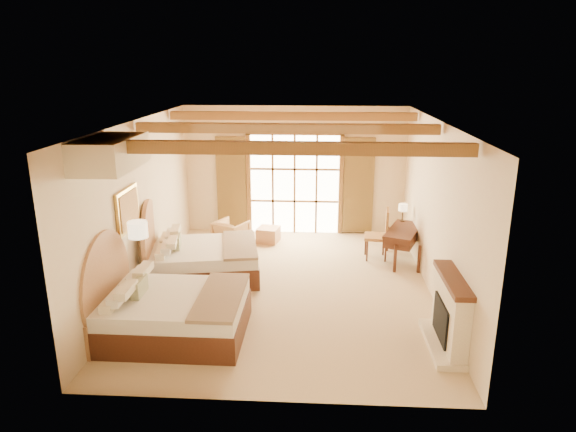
# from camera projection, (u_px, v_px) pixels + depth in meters

# --- Properties ---
(floor) EXTENTS (7.00, 7.00, 0.00)m
(floor) POSITION_uv_depth(u_px,v_px,m) (286.00, 288.00, 9.96)
(floor) COLOR #D0B38B
(floor) RESTS_ON ground
(wall_back) EXTENTS (5.50, 0.00, 5.50)m
(wall_back) POSITION_uv_depth(u_px,v_px,m) (295.00, 171.00, 12.85)
(wall_back) COLOR beige
(wall_back) RESTS_ON ground
(wall_left) EXTENTS (0.00, 7.00, 7.00)m
(wall_left) POSITION_uv_depth(u_px,v_px,m) (141.00, 206.00, 9.66)
(wall_left) COLOR beige
(wall_left) RESTS_ON ground
(wall_right) EXTENTS (0.00, 7.00, 7.00)m
(wall_right) POSITION_uv_depth(u_px,v_px,m) (436.00, 211.00, 9.35)
(wall_right) COLOR beige
(wall_right) RESTS_ON ground
(ceiling) EXTENTS (7.00, 7.00, 0.00)m
(ceiling) POSITION_uv_depth(u_px,v_px,m) (286.00, 121.00, 9.05)
(ceiling) COLOR #B66634
(ceiling) RESTS_ON ground
(ceiling_beams) EXTENTS (5.39, 4.60, 0.18)m
(ceiling_beams) POSITION_uv_depth(u_px,v_px,m) (286.00, 128.00, 9.08)
(ceiling_beams) COLOR brown
(ceiling_beams) RESTS_ON ceiling
(french_doors) EXTENTS (3.95, 0.08, 2.60)m
(french_doors) POSITION_uv_depth(u_px,v_px,m) (295.00, 185.00, 12.90)
(french_doors) COLOR white
(french_doors) RESTS_ON ground
(fireplace) EXTENTS (0.46, 1.40, 1.16)m
(fireplace) POSITION_uv_depth(u_px,v_px,m) (449.00, 316.00, 7.76)
(fireplace) COLOR #F3E8BD
(fireplace) RESTS_ON ground
(painting) EXTENTS (0.06, 0.95, 0.75)m
(painting) POSITION_uv_depth(u_px,v_px,m) (128.00, 210.00, 8.90)
(painting) COLOR gold
(painting) RESTS_ON wall_left
(canopy_valance) EXTENTS (0.70, 1.40, 0.45)m
(canopy_valance) POSITION_uv_depth(u_px,v_px,m) (110.00, 153.00, 7.34)
(canopy_valance) COLOR beige
(canopy_valance) RESTS_ON ceiling
(bed_near) EXTENTS (2.26, 1.77, 1.49)m
(bed_near) POSITION_uv_depth(u_px,v_px,m) (163.00, 308.00, 8.14)
(bed_near) COLOR #4B2619
(bed_near) RESTS_ON floor
(bed_far) EXTENTS (2.45, 2.00, 1.44)m
(bed_far) POSITION_uv_depth(u_px,v_px,m) (196.00, 257.00, 10.36)
(bed_far) COLOR #4B2619
(bed_far) RESTS_ON floor
(nightstand) EXTENTS (0.53, 0.53, 0.53)m
(nightstand) POSITION_uv_depth(u_px,v_px,m) (146.00, 294.00, 9.08)
(nightstand) COLOR #4B2619
(nightstand) RESTS_ON floor
(floor_lamp) EXTENTS (0.34, 0.34, 1.58)m
(floor_lamp) POSITION_uv_depth(u_px,v_px,m) (138.00, 235.00, 8.84)
(floor_lamp) COLOR #36281A
(floor_lamp) RESTS_ON floor
(armchair) EXTENTS (0.93, 0.93, 0.64)m
(armchair) POSITION_uv_depth(u_px,v_px,m) (231.00, 234.00, 12.12)
(armchair) COLOR tan
(armchair) RESTS_ON floor
(ottoman) EXTENTS (0.59, 0.59, 0.36)m
(ottoman) POSITION_uv_depth(u_px,v_px,m) (268.00, 235.00, 12.49)
(ottoman) COLOR tan
(ottoman) RESTS_ON floor
(desk) EXTENTS (1.04, 1.49, 0.74)m
(desk) POSITION_uv_depth(u_px,v_px,m) (403.00, 244.00, 11.20)
(desk) COLOR #4B2619
(desk) RESTS_ON floor
(desk_chair) EXTENTS (0.56, 0.55, 1.14)m
(desk_chair) POSITION_uv_depth(u_px,v_px,m) (377.00, 243.00, 11.38)
(desk_chair) COLOR #A38444
(desk_chair) RESTS_ON floor
(desk_lamp) EXTENTS (0.20, 0.20, 0.40)m
(desk_lamp) POSITION_uv_depth(u_px,v_px,m) (403.00, 208.00, 11.58)
(desk_lamp) COLOR #36281A
(desk_lamp) RESTS_ON desk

